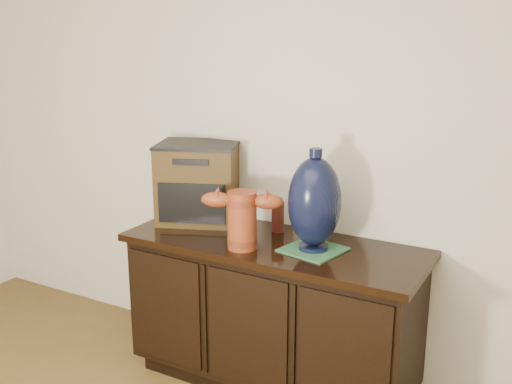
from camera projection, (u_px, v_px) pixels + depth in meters
The scene contains 6 objects.
sideboard at pixel (273, 312), 2.96m from camera, with size 1.46×0.56×0.75m.
terracotta_vessel at pixel (242, 217), 2.74m from camera, with size 0.38×0.20×0.27m.
tv_radio at pixel (199, 182), 3.14m from camera, with size 0.50×0.46×0.42m.
green_mat at pixel (313, 250), 2.75m from camera, with size 0.25×0.25×0.01m, color #2A5D37.
lamp_base at pixel (314, 202), 2.69m from camera, with size 0.29×0.29×0.47m.
spray_can at pixel (278, 214), 3.00m from camera, with size 0.06×0.06×0.18m.
Camera 1 is at (1.24, -0.17, 1.73)m, focal length 42.00 mm.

